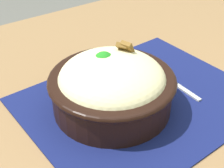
{
  "coord_description": "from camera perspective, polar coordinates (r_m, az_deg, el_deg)",
  "views": [
    {
      "loc": [
        -0.31,
        -0.36,
        1.07
      ],
      "look_at": [
        -0.05,
        0.01,
        0.75
      ],
      "focal_mm": 52.37,
      "sensor_mm": 36.0,
      "label": 1
    }
  ],
  "objects": [
    {
      "name": "table",
      "position": [
        0.64,
        4.28,
        -7.29
      ],
      "size": [
        1.19,
        0.95,
        0.7
      ],
      "color": "olive",
      "rests_on": "ground_plane"
    },
    {
      "name": "placemat",
      "position": [
        0.6,
        5.17,
        -3.1
      ],
      "size": [
        0.42,
        0.34,
        0.0
      ],
      "primitive_type": "cube",
      "rotation": [
        0.0,
        0.0,
        0.04
      ],
      "color": "#11194C",
      "rests_on": "table"
    },
    {
      "name": "bowl",
      "position": [
        0.56,
        -0.01,
        -0.17
      ],
      "size": [
        0.24,
        0.24,
        0.11
      ],
      "color": "black",
      "rests_on": "placemat"
    },
    {
      "name": "fork",
      "position": [
        0.66,
        10.68,
        0.23
      ],
      "size": [
        0.02,
        0.13,
        0.0
      ],
      "color": "#B4B4B4",
      "rests_on": "placemat"
    }
  ]
}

